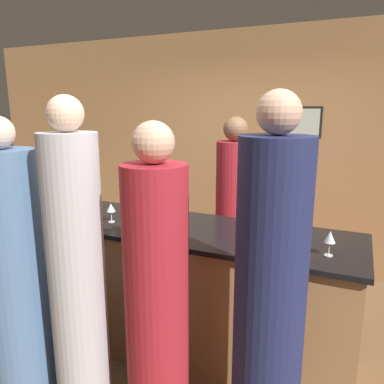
# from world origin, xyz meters

# --- Properties ---
(ground_plane) EXTENTS (14.00, 14.00, 0.00)m
(ground_plane) POSITION_xyz_m (0.00, 0.00, 0.00)
(ground_plane) COLOR brown
(back_wall) EXTENTS (8.00, 0.08, 2.80)m
(back_wall) POSITION_xyz_m (0.00, 2.00, 1.40)
(back_wall) COLOR #A37547
(back_wall) RESTS_ON ground_plane
(bar_counter) EXTENTS (2.64, 0.79, 1.03)m
(bar_counter) POSITION_xyz_m (0.00, 0.00, 0.52)
(bar_counter) COLOR #B27F4C
(bar_counter) RESTS_ON ground_plane
(bartender) EXTENTS (0.35, 0.35, 1.83)m
(bartender) POSITION_xyz_m (0.13, 0.91, 0.85)
(bartender) COLOR maroon
(bartender) RESTS_ON ground_plane
(guest_0) EXTENTS (0.36, 0.36, 1.99)m
(guest_0) POSITION_xyz_m (0.85, -0.73, 0.93)
(guest_0) COLOR #1E234C
(guest_0) RESTS_ON ground_plane
(guest_1) EXTENTS (0.33, 0.33, 1.98)m
(guest_1) POSITION_xyz_m (-0.29, -0.83, 0.93)
(guest_1) COLOR #B2B2B7
(guest_1) RESTS_ON ground_plane
(guest_2) EXTENTS (0.37, 0.37, 1.85)m
(guest_2) POSITION_xyz_m (0.21, -0.74, 0.86)
(guest_2) COLOR maroon
(guest_2) RESTS_ON ground_plane
(guest_3) EXTENTS (0.40, 0.40, 1.86)m
(guest_3) POSITION_xyz_m (-0.74, -0.90, 0.86)
(guest_3) COLOR #4C6B93
(guest_3) RESTS_ON ground_plane
(guest_4) EXTENTS (0.29, 0.29, 1.82)m
(guest_4) POSITION_xyz_m (-1.09, -0.69, 0.86)
(guest_4) COLOR #4C6B93
(guest_4) RESTS_ON ground_plane
(wine_bottle_0) EXTENTS (0.07, 0.07, 0.31)m
(wine_bottle_0) POSITION_xyz_m (0.72, 0.25, 1.15)
(wine_bottle_0) COLOR black
(wine_bottle_0) RESTS_ON bar_counter
(wine_bottle_1) EXTENTS (0.07, 0.07, 0.27)m
(wine_bottle_1) POSITION_xyz_m (-0.22, -0.34, 1.13)
(wine_bottle_1) COLOR black
(wine_bottle_1) RESTS_ON bar_counter
(wine_glass_0) EXTENTS (0.07, 0.07, 0.16)m
(wine_glass_0) POSITION_xyz_m (1.07, -0.15, 1.15)
(wine_glass_0) COLOR silver
(wine_glass_0) RESTS_ON bar_counter
(wine_glass_1) EXTENTS (0.07, 0.07, 0.15)m
(wine_glass_1) POSITION_xyz_m (-0.54, -0.13, 1.14)
(wine_glass_1) COLOR silver
(wine_glass_1) RESTS_ON bar_counter
(wine_glass_2) EXTENTS (0.07, 0.07, 0.15)m
(wine_glass_2) POSITION_xyz_m (-0.07, -0.18, 1.14)
(wine_glass_2) COLOR silver
(wine_glass_2) RESTS_ON bar_counter
(wine_glass_3) EXTENTS (0.07, 0.07, 0.17)m
(wine_glass_3) POSITION_xyz_m (-0.72, -0.10, 1.16)
(wine_glass_3) COLOR silver
(wine_glass_3) RESTS_ON bar_counter
(wine_glass_4) EXTENTS (0.06, 0.06, 0.17)m
(wine_glass_4) POSITION_xyz_m (-0.75, -0.26, 1.16)
(wine_glass_4) COLOR silver
(wine_glass_4) RESTS_ON bar_counter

